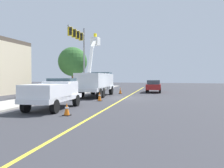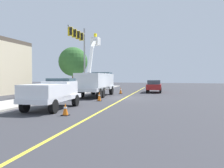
# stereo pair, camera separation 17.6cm
# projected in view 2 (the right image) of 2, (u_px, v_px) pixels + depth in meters

# --- Properties ---
(ground) EXTENTS (120.00, 120.00, 0.00)m
(ground) POSITION_uv_depth(u_px,v_px,m) (125.00, 98.00, 25.06)
(ground) COLOR #38383D
(sidewalk_far_side) EXTENTS (60.00, 10.73, 0.12)m
(sidewalk_far_side) POSITION_uv_depth(u_px,v_px,m) (55.00, 96.00, 26.67)
(sidewalk_far_side) COLOR #B2ADA3
(sidewalk_far_side) RESTS_ON ground
(lane_centre_stripe) EXTENTS (49.66, 6.12, 0.01)m
(lane_centre_stripe) POSITION_uv_depth(u_px,v_px,m) (125.00, 98.00, 25.06)
(lane_centre_stripe) COLOR yellow
(lane_centre_stripe) RESTS_ON ground
(utility_bucket_truck) EXTENTS (8.44, 3.46, 7.17)m
(utility_bucket_truck) POSITION_uv_depth(u_px,v_px,m) (96.00, 82.00, 27.20)
(utility_bucket_truck) COLOR silver
(utility_bucket_truck) RESTS_ON ground
(service_pickup_truck) EXTENTS (5.81, 2.75, 2.06)m
(service_pickup_truck) POSITION_uv_depth(u_px,v_px,m) (52.00, 92.00, 16.53)
(service_pickup_truck) COLOR white
(service_pickup_truck) RESTS_ON ground
(passing_minivan) EXTENTS (4.99, 2.46, 1.69)m
(passing_minivan) POSITION_uv_depth(u_px,v_px,m) (154.00, 85.00, 33.84)
(passing_minivan) COLOR maroon
(passing_minivan) RESTS_ON ground
(traffic_cone_leading) EXTENTS (0.40, 0.40, 0.71)m
(traffic_cone_leading) POSITION_uv_depth(u_px,v_px,m) (65.00, 109.00, 13.82)
(traffic_cone_leading) COLOR black
(traffic_cone_leading) RESTS_ON ground
(traffic_cone_mid_front) EXTENTS (0.40, 0.40, 0.84)m
(traffic_cone_mid_front) POSITION_uv_depth(u_px,v_px,m) (99.00, 96.00, 21.98)
(traffic_cone_mid_front) COLOR black
(traffic_cone_mid_front) RESTS_ON ground
(traffic_cone_mid_rear) EXTENTS (0.40, 0.40, 0.85)m
(traffic_cone_mid_rear) POSITION_uv_depth(u_px,v_px,m) (121.00, 91.00, 31.01)
(traffic_cone_mid_rear) COLOR black
(traffic_cone_mid_rear) RESTS_ON ground
(traffic_signal_mast) EXTENTS (5.85, 1.03, 8.68)m
(traffic_signal_mast) POSITION_uv_depth(u_px,v_px,m) (80.00, 45.00, 31.49)
(traffic_signal_mast) COLOR gray
(traffic_signal_mast) RESTS_ON ground
(street_tree_right) EXTENTS (4.10, 4.10, 6.33)m
(street_tree_right) POSITION_uv_depth(u_px,v_px,m) (73.00, 62.00, 34.88)
(street_tree_right) COLOR brown
(street_tree_right) RESTS_ON ground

